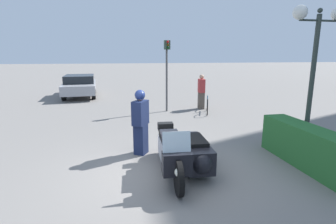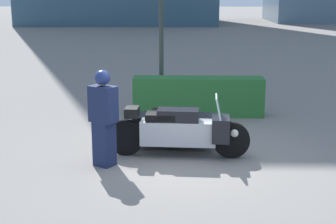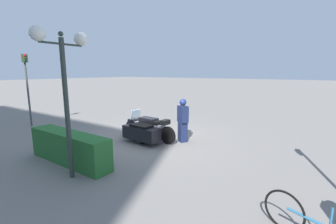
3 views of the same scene
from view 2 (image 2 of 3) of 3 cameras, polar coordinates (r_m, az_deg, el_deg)
ground_plane at (r=9.54m, az=1.08°, el=-5.24°), size 160.00×160.00×0.00m
police_motorcycle at (r=9.83m, az=1.44°, el=-1.77°), size 2.66×1.23×1.17m
officer_rider at (r=9.03m, az=-7.16°, el=-0.42°), size 0.55×0.49×1.72m
hedge_bush_curbside at (r=12.70m, az=3.37°, el=1.74°), size 3.19×0.62×0.95m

